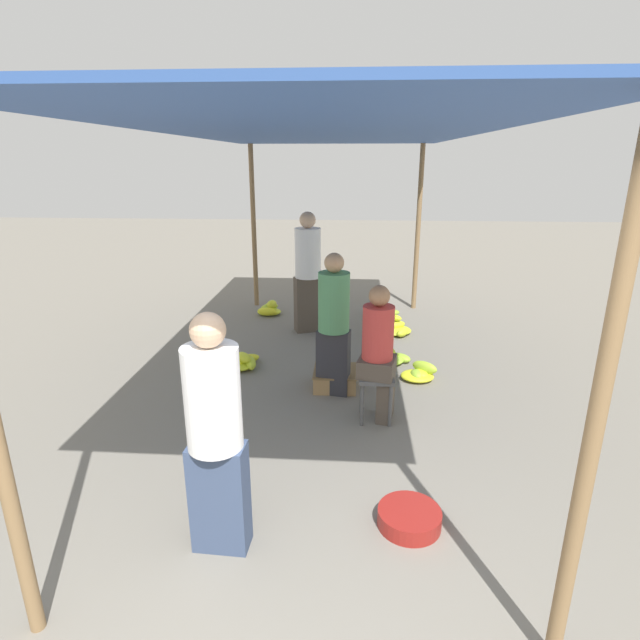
{
  "coord_description": "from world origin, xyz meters",
  "views": [
    {
      "loc": [
        0.32,
        -1.7,
        2.48
      ],
      "look_at": [
        0.0,
        3.01,
        0.95
      ],
      "focal_mm": 28.0,
      "sensor_mm": 36.0,
      "label": 1
    }
  ],
  "objects_px": {
    "banana_pile_right_0": "(420,374)",
    "shopper_walking_far": "(308,271)",
    "shopper_walking_mid": "(334,323)",
    "banana_pile_right_3": "(393,328)",
    "crate_near": "(335,378)",
    "vendor_foreground": "(215,433)",
    "banana_pile_right_1": "(382,313)",
    "banana_pile_right_2": "(386,358)",
    "banana_pile_left_0": "(240,361)",
    "basin_black": "(409,518)",
    "vendor_seated": "(380,351)",
    "stool": "(376,384)",
    "banana_pile_left_1": "(269,309)"
  },
  "relations": [
    {
      "from": "crate_near",
      "to": "shopper_walking_mid",
      "type": "xyz_separation_m",
      "value": [
        -0.02,
        -0.14,
        0.71
      ]
    },
    {
      "from": "banana_pile_left_1",
      "to": "banana_pile_right_2",
      "type": "height_order",
      "value": "banana_pile_left_1"
    },
    {
      "from": "vendor_seated",
      "to": "shopper_walking_mid",
      "type": "bearing_deg",
      "value": 129.33
    },
    {
      "from": "banana_pile_right_1",
      "to": "banana_pile_right_2",
      "type": "bearing_deg",
      "value": -91.19
    },
    {
      "from": "banana_pile_left_0",
      "to": "banana_pile_right_1",
      "type": "bearing_deg",
      "value": 49.41
    },
    {
      "from": "vendor_foreground",
      "to": "vendor_seated",
      "type": "relative_size",
      "value": 1.19
    },
    {
      "from": "stool",
      "to": "banana_pile_left_0",
      "type": "distance_m",
      "value": 2.05
    },
    {
      "from": "stool",
      "to": "basin_black",
      "type": "height_order",
      "value": "stool"
    },
    {
      "from": "banana_pile_right_0",
      "to": "shopper_walking_far",
      "type": "height_order",
      "value": "shopper_walking_far"
    },
    {
      "from": "vendor_foreground",
      "to": "basin_black",
      "type": "bearing_deg",
      "value": 12.06
    },
    {
      "from": "banana_pile_right_2",
      "to": "banana_pile_right_3",
      "type": "relative_size",
      "value": 1.12
    },
    {
      "from": "shopper_walking_mid",
      "to": "shopper_walking_far",
      "type": "distance_m",
      "value": 2.15
    },
    {
      "from": "banana_pile_right_0",
      "to": "banana_pile_right_3",
      "type": "distance_m",
      "value": 1.65
    },
    {
      "from": "banana_pile_right_1",
      "to": "banana_pile_left_0",
      "type": "bearing_deg",
      "value": -130.59
    },
    {
      "from": "banana_pile_right_0",
      "to": "banana_pile_right_2",
      "type": "height_order",
      "value": "banana_pile_right_0"
    },
    {
      "from": "banana_pile_right_0",
      "to": "crate_near",
      "type": "relative_size",
      "value": 0.9
    },
    {
      "from": "shopper_walking_far",
      "to": "shopper_walking_mid",
      "type": "bearing_deg",
      "value": -77.49
    },
    {
      "from": "shopper_walking_mid",
      "to": "shopper_walking_far",
      "type": "bearing_deg",
      "value": 102.51
    },
    {
      "from": "stool",
      "to": "banana_pile_right_0",
      "type": "relative_size",
      "value": 1.09
    },
    {
      "from": "stool",
      "to": "banana_pile_left_0",
      "type": "relative_size",
      "value": 0.84
    },
    {
      "from": "banana_pile_left_0",
      "to": "banana_pile_right_0",
      "type": "height_order",
      "value": "banana_pile_right_0"
    },
    {
      "from": "banana_pile_left_1",
      "to": "vendor_foreground",
      "type": "bearing_deg",
      "value": -83.91
    },
    {
      "from": "vendor_seated",
      "to": "banana_pile_left_0",
      "type": "distance_m",
      "value": 2.14
    },
    {
      "from": "banana_pile_right_1",
      "to": "shopper_walking_far",
      "type": "xyz_separation_m",
      "value": [
        -1.15,
        -0.71,
        0.85
      ]
    },
    {
      "from": "banana_pile_right_0",
      "to": "banana_pile_right_3",
      "type": "relative_size",
      "value": 0.81
    },
    {
      "from": "banana_pile_left_1",
      "to": "banana_pile_right_0",
      "type": "bearing_deg",
      "value": -48.15
    },
    {
      "from": "vendor_foreground",
      "to": "banana_pile_right_2",
      "type": "bearing_deg",
      "value": 68.43
    },
    {
      "from": "stool",
      "to": "banana_pile_right_0",
      "type": "distance_m",
      "value": 1.16
    },
    {
      "from": "banana_pile_right_0",
      "to": "banana_pile_right_1",
      "type": "relative_size",
      "value": 0.81
    },
    {
      "from": "banana_pile_right_1",
      "to": "banana_pile_right_2",
      "type": "height_order",
      "value": "banana_pile_right_1"
    },
    {
      "from": "basin_black",
      "to": "shopper_walking_mid",
      "type": "xyz_separation_m",
      "value": [
        -0.63,
        2.09,
        0.75
      ]
    },
    {
      "from": "banana_pile_left_1",
      "to": "shopper_walking_mid",
      "type": "bearing_deg",
      "value": -67.26
    },
    {
      "from": "banana_pile_right_3",
      "to": "crate_near",
      "type": "xyz_separation_m",
      "value": [
        -0.79,
        -1.9,
        0.01
      ]
    },
    {
      "from": "banana_pile_left_0",
      "to": "banana_pile_right_1",
      "type": "distance_m",
      "value": 2.88
    },
    {
      "from": "shopper_walking_mid",
      "to": "banana_pile_right_1",
      "type": "bearing_deg",
      "value": 76.35
    },
    {
      "from": "vendor_seated",
      "to": "banana_pile_right_1",
      "type": "bearing_deg",
      "value": 86.32
    },
    {
      "from": "stool",
      "to": "banana_pile_left_1",
      "type": "relative_size",
      "value": 1.07
    },
    {
      "from": "vendor_foreground",
      "to": "banana_pile_right_0",
      "type": "xyz_separation_m",
      "value": [
        1.65,
        2.76,
        -0.78
      ]
    },
    {
      "from": "banana_pile_right_3",
      "to": "crate_near",
      "type": "bearing_deg",
      "value": -112.64
    },
    {
      "from": "banana_pile_right_0",
      "to": "banana_pile_right_3",
      "type": "xyz_separation_m",
      "value": [
        -0.19,
        1.64,
        0.02
      ]
    },
    {
      "from": "crate_near",
      "to": "shopper_walking_far",
      "type": "xyz_separation_m",
      "value": [
        -0.48,
        1.95,
        0.82
      ]
    },
    {
      "from": "vendor_foreground",
      "to": "shopper_walking_far",
      "type": "bearing_deg",
      "value": 87.71
    },
    {
      "from": "banana_pile_right_3",
      "to": "crate_near",
      "type": "distance_m",
      "value": 2.06
    },
    {
      "from": "vendor_foreground",
      "to": "basin_black",
      "type": "distance_m",
      "value": 1.52
    },
    {
      "from": "stool",
      "to": "shopper_walking_far",
      "type": "xyz_separation_m",
      "value": [
        -0.91,
        2.66,
        0.54
      ]
    },
    {
      "from": "basin_black",
      "to": "crate_near",
      "type": "xyz_separation_m",
      "value": [
        -0.61,
        2.23,
        0.04
      ]
    },
    {
      "from": "vendor_foreground",
      "to": "shopper_walking_far",
      "type": "xyz_separation_m",
      "value": [
        0.18,
        4.45,
        0.07
      ]
    },
    {
      "from": "banana_pile_right_2",
      "to": "banana_pile_right_3",
      "type": "height_order",
      "value": "banana_pile_right_3"
    },
    {
      "from": "vendor_foreground",
      "to": "shopper_walking_far",
      "type": "height_order",
      "value": "shopper_walking_far"
    },
    {
      "from": "banana_pile_right_0",
      "to": "banana_pile_left_0",
      "type": "bearing_deg",
      "value": 174.25
    }
  ]
}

